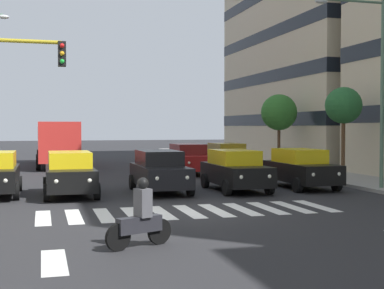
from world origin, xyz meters
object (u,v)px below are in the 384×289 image
at_px(car_row2_0, 227,157).
at_px(car_1, 235,170).
at_px(motorcycle_with_rider, 140,219).
at_px(car_0, 301,168).
at_px(street_tree_2, 279,113).
at_px(car_2, 160,171).
at_px(street_lamp_left, 372,73).
at_px(street_tree_1, 343,106).
at_px(car_row2_1, 188,159).
at_px(bus_behind_traffic, 57,139).
at_px(car_3, 70,173).

bearing_deg(car_row2_0, car_1, 72.86).
bearing_deg(car_row2_0, motorcycle_with_rider, 65.25).
distance_m(car_0, street_tree_2, 11.42).
relative_size(car_1, car_2, 1.00).
bearing_deg(car_row2_0, street_tree_2, -156.73).
relative_size(car_row2_0, street_tree_2, 0.96).
xyz_separation_m(car_row2_0, motorcycle_with_rider, (8.47, 18.37, -0.24)).
xyz_separation_m(car_0, car_1, (3.14, 0.24, 0.00)).
distance_m(car_2, street_lamp_left, 9.69).
bearing_deg(street_lamp_left, car_2, -13.37).
bearing_deg(street_tree_1, street_tree_2, -90.10).
bearing_deg(street_tree_2, street_lamp_left, 83.10).
distance_m(car_0, car_row2_1, 8.54).
relative_size(car_2, bus_behind_traffic, 0.42).
distance_m(car_1, bus_behind_traffic, 18.23).
bearing_deg(bus_behind_traffic, car_row2_0, 140.03).
xyz_separation_m(street_lamp_left, street_tree_2, (-1.50, -12.39, -1.32)).
distance_m(car_3, car_row2_1, 10.65).
height_order(car_2, car_3, same).
xyz_separation_m(car_2, street_tree_1, (-10.05, -2.61, 2.86)).
bearing_deg(bus_behind_traffic, car_3, 90.00).
height_order(car_row2_1, bus_behind_traffic, bus_behind_traffic).
bearing_deg(bus_behind_traffic, car_row2_1, 128.99).
bearing_deg(car_1, street_lamp_left, 162.39).
bearing_deg(bus_behind_traffic, car_1, 111.91).
xyz_separation_m(car_1, motorcycle_with_rider, (5.72, 9.47, -0.24)).
height_order(car_2, street_tree_2, street_tree_2).
relative_size(car_1, car_row2_0, 1.00).
distance_m(car_1, car_2, 3.20).
distance_m(car_3, street_tree_1, 14.22).
bearing_deg(car_1, car_row2_0, -107.14).
bearing_deg(car_1, street_tree_1, -156.88).
relative_size(motorcycle_with_rider, street_tree_2, 0.35).
xyz_separation_m(bus_behind_traffic, street_tree_1, (-13.66, 13.95, 1.88)).
bearing_deg(car_1, bus_behind_traffic, -68.09).
bearing_deg(car_row2_0, car_3, 42.29).
bearing_deg(car_row2_1, street_tree_2, -160.07).
xyz_separation_m(car_1, car_row2_1, (-0.20, -8.25, 0.00)).
relative_size(car_0, car_1, 1.00).
relative_size(car_row2_0, street_lamp_left, 0.57).
bearing_deg(car_3, bus_behind_traffic, -90.00).
relative_size(car_1, bus_behind_traffic, 0.42).
height_order(street_tree_1, street_tree_2, street_tree_2).
distance_m(car_2, bus_behind_traffic, 16.98).
bearing_deg(car_1, car_0, -175.67).
height_order(car_1, street_tree_2, street_tree_2).
relative_size(car_1, motorcycle_with_rider, 2.77).
height_order(street_lamp_left, street_tree_2, street_lamp_left).
distance_m(car_row2_0, motorcycle_with_rider, 20.23).
relative_size(car_row2_1, street_tree_2, 0.96).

